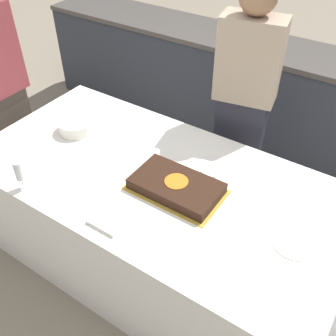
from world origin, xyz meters
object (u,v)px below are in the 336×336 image
object	(u,v)px
wine_glass	(19,172)
person_cutting_cake	(243,105)
plate_stack	(76,126)
cake	(176,186)

from	to	relation	value
wine_glass	person_cutting_cake	distance (m)	1.42
plate_stack	person_cutting_cake	bearing A→B (deg)	39.23
plate_stack	wine_glass	xyz separation A→B (m)	(0.14, -0.55, 0.08)
cake	plate_stack	distance (m)	0.85
cake	wine_glass	size ratio (longest dim) A/B	2.83
cake	plate_stack	xyz separation A→B (m)	(-0.84, 0.11, 0.01)
cake	person_cutting_cake	bearing A→B (deg)	90.00
cake	plate_stack	size ratio (longest dim) A/B	2.29
wine_glass	person_cutting_cake	world-z (taller)	person_cutting_cake
cake	wine_glass	bearing A→B (deg)	-147.69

